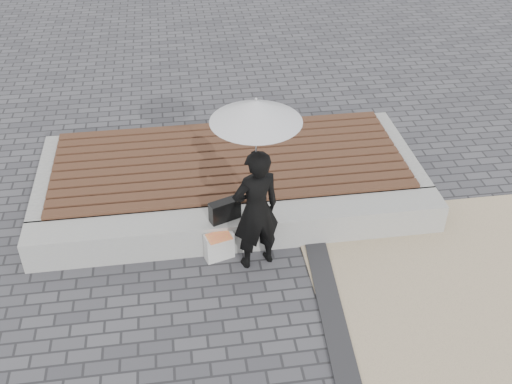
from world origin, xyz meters
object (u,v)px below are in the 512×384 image
at_px(parasol, 256,111).
at_px(canvas_tote, 219,246).
at_px(seating_ledge, 240,228).
at_px(woman, 256,210).
at_px(handbag, 225,210).

height_order(parasol, canvas_tote, parasol).
bearing_deg(seating_ledge, woman, -71.76).
bearing_deg(handbag, parasol, -68.43).
height_order(handbag, canvas_tote, handbag).
xyz_separation_m(seating_ledge, handbag, (-0.18, -0.06, 0.33)).
distance_m(seating_ledge, handbag, 0.38).
xyz_separation_m(parasol, handbag, (-0.31, 0.34, -1.45)).
height_order(seating_ledge, woman, woman).
xyz_separation_m(handbag, canvas_tote, (-0.10, -0.21, -0.35)).
xyz_separation_m(parasol, canvas_tote, (-0.41, 0.14, -1.80)).
relative_size(woman, handbag, 4.16).
height_order(seating_ledge, canvas_tote, seating_ledge).
bearing_deg(handbag, woman, -68.43).
relative_size(woman, parasol, 1.27).
bearing_deg(seating_ledge, canvas_tote, -136.28).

